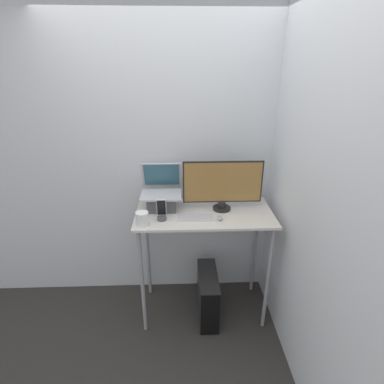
{
  "coord_description": "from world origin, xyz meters",
  "views": [
    {
      "loc": [
        -0.18,
        -1.89,
        2.11
      ],
      "look_at": [
        -0.1,
        0.28,
        1.19
      ],
      "focal_mm": 28.0,
      "sensor_mm": 36.0,
      "label": 1
    }
  ],
  "objects_px": {
    "laptop": "(161,197)",
    "keyboard": "(195,218)",
    "mouse": "(220,218)",
    "cell_phone": "(162,214)",
    "computer_tower": "(208,295)",
    "monitor": "(223,185)"
  },
  "relations": [
    {
      "from": "keyboard",
      "to": "computer_tower",
      "type": "height_order",
      "value": "keyboard"
    },
    {
      "from": "monitor",
      "to": "keyboard",
      "type": "bearing_deg",
      "value": -145.73
    },
    {
      "from": "laptop",
      "to": "keyboard",
      "type": "xyz_separation_m",
      "value": [
        0.27,
        -0.19,
        -0.09
      ]
    },
    {
      "from": "laptop",
      "to": "keyboard",
      "type": "relative_size",
      "value": 1.22
    },
    {
      "from": "computer_tower",
      "to": "laptop",
      "type": "bearing_deg",
      "value": 156.88
    },
    {
      "from": "cell_phone",
      "to": "monitor",
      "type": "bearing_deg",
      "value": 18.48
    },
    {
      "from": "monitor",
      "to": "mouse",
      "type": "height_order",
      "value": "monitor"
    },
    {
      "from": "keyboard",
      "to": "computer_tower",
      "type": "relative_size",
      "value": 0.61
    },
    {
      "from": "laptop",
      "to": "monitor",
      "type": "relative_size",
      "value": 0.57
    },
    {
      "from": "cell_phone",
      "to": "computer_tower",
      "type": "relative_size",
      "value": 0.36
    },
    {
      "from": "laptop",
      "to": "cell_phone",
      "type": "distance_m",
      "value": 0.2
    },
    {
      "from": "laptop",
      "to": "monitor",
      "type": "bearing_deg",
      "value": -4.12
    },
    {
      "from": "computer_tower",
      "to": "cell_phone",
      "type": "bearing_deg",
      "value": -174.93
    },
    {
      "from": "keyboard",
      "to": "cell_phone",
      "type": "distance_m",
      "value": 0.26
    },
    {
      "from": "laptop",
      "to": "cell_phone",
      "type": "xyz_separation_m",
      "value": [
        0.01,
        -0.2,
        -0.05
      ]
    },
    {
      "from": "laptop",
      "to": "keyboard",
      "type": "distance_m",
      "value": 0.34
    },
    {
      "from": "laptop",
      "to": "keyboard",
      "type": "bearing_deg",
      "value": -35.28
    },
    {
      "from": "keyboard",
      "to": "mouse",
      "type": "height_order",
      "value": "mouse"
    },
    {
      "from": "cell_phone",
      "to": "computer_tower",
      "type": "distance_m",
      "value": 0.92
    },
    {
      "from": "mouse",
      "to": "cell_phone",
      "type": "distance_m",
      "value": 0.45
    },
    {
      "from": "keyboard",
      "to": "cell_phone",
      "type": "bearing_deg",
      "value": -178.3
    },
    {
      "from": "laptop",
      "to": "monitor",
      "type": "xyz_separation_m",
      "value": [
        0.5,
        -0.04,
        0.11
      ]
    }
  ]
}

